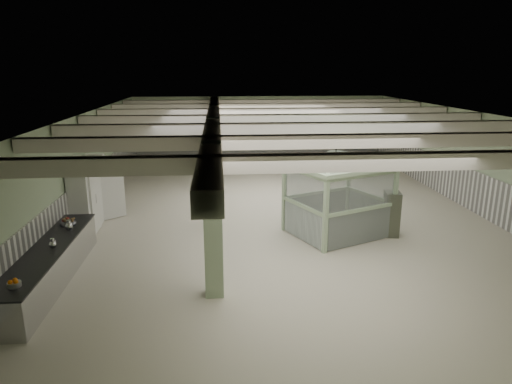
{
  "coord_description": "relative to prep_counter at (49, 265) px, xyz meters",
  "views": [
    {
      "loc": [
        -2.34,
        -15.72,
        5.13
      ],
      "look_at": [
        -1.18,
        -1.75,
        1.3
      ],
      "focal_mm": 32.0,
      "sensor_mm": 36.0,
      "label": 1
    }
  ],
  "objects": [
    {
      "name": "column_c",
      "position": [
        4.04,
        9.06,
        1.34
      ],
      "size": [
        0.42,
        0.42,
        3.6
      ],
      "primitive_type": "cube",
      "color": "#A6BE99",
      "rests_on": "floor"
    },
    {
      "name": "prep_counter",
      "position": [
        0.0,
        0.0,
        0.0
      ],
      "size": [
        0.93,
        5.32,
        0.91
      ],
      "color": "#B8B9BD",
      "rests_on": "floor"
    },
    {
      "name": "floor",
      "position": [
        6.54,
        5.06,
        -0.46
      ],
      "size": [
        20.0,
        20.0,
        0.0
      ],
      "primitive_type": "plane",
      "color": "beige",
      "rests_on": "ground"
    },
    {
      "name": "beam_b",
      "position": [
        6.54,
        0.06,
        2.96
      ],
      "size": [
        13.9,
        0.35,
        0.32
      ],
      "primitive_type": "cube",
      "color": "silver",
      "rests_on": "ceiling"
    },
    {
      "name": "column_d",
      "position": [
        4.04,
        13.06,
        1.34
      ],
      "size": [
        0.42,
        0.42,
        3.6
      ],
      "primitive_type": "cube",
      "color": "#A6BE99",
      "rests_on": "floor"
    },
    {
      "name": "wall_front",
      "position": [
        6.54,
        -4.94,
        1.34
      ],
      "size": [
        14.0,
        0.02,
        3.6
      ],
      "primitive_type": "cube",
      "color": "#A1B792",
      "rests_on": "floor"
    },
    {
      "name": "pendant_mid",
      "position": [
        7.04,
        5.56,
        2.59
      ],
      "size": [
        0.44,
        0.44,
        0.22
      ],
      "primitive_type": "cone",
      "rotation": [
        3.14,
        0.0,
        0.0
      ],
      "color": "#2D3B2C",
      "rests_on": "ceiling"
    },
    {
      "name": "beam_d",
      "position": [
        6.54,
        5.06,
        2.96
      ],
      "size": [
        13.9,
        0.35,
        0.32
      ],
      "primitive_type": "cube",
      "color": "silver",
      "rests_on": "ceiling"
    },
    {
      "name": "walkin_cooler",
      "position": [
        -0.08,
        4.22,
        0.67
      ],
      "size": [
        1.14,
        2.46,
        2.26
      ],
      "color": "silver",
      "rests_on": "floor"
    },
    {
      "name": "wall_right",
      "position": [
        13.54,
        5.06,
        1.34
      ],
      "size": [
        0.02,
        20.0,
        3.6
      ],
      "primitive_type": "cube",
      "color": "#A1B792",
      "rests_on": "floor"
    },
    {
      "name": "wainscot_right",
      "position": [
        13.52,
        5.06,
        0.29
      ],
      "size": [
        0.05,
        19.9,
        1.5
      ],
      "primitive_type": "cube",
      "color": "silver",
      "rests_on": "floor"
    },
    {
      "name": "filing_cabinet",
      "position": [
        9.56,
        2.56,
        0.24
      ],
      "size": [
        0.56,
        0.72,
        1.41
      ],
      "primitive_type": "cube",
      "rotation": [
        0.0,
        0.0,
        -0.17
      ],
      "color": "#505547",
      "rests_on": "floor"
    },
    {
      "name": "pendant_back",
      "position": [
        7.04,
        10.56,
        2.59
      ],
      "size": [
        0.44,
        0.44,
        0.22
      ],
      "primitive_type": "cone",
      "rotation": [
        3.14,
        0.0,
        0.0
      ],
      "color": "#2D3B2C",
      "rests_on": "ceiling"
    },
    {
      "name": "wall_back",
      "position": [
        6.54,
        15.06,
        1.34
      ],
      "size": [
        14.0,
        0.02,
        3.6
      ],
      "primitive_type": "cube",
      "color": "#A1B792",
      "rests_on": "floor"
    },
    {
      "name": "pitcher_near",
      "position": [
        0.15,
        -0.02,
        0.57
      ],
      "size": [
        0.18,
        0.2,
        0.25
      ],
      "primitive_type": null,
      "rotation": [
        0.0,
        0.0,
        0.02
      ],
      "color": "#B8B9BD",
      "rests_on": "prep_counter"
    },
    {
      "name": "beam_g",
      "position": [
        6.54,
        12.56,
        2.96
      ],
      "size": [
        13.9,
        0.35,
        0.32
      ],
      "primitive_type": "cube",
      "color": "silver",
      "rests_on": "ceiling"
    },
    {
      "name": "pitcher_far",
      "position": [
        0.15,
        1.26,
        0.58
      ],
      "size": [
        0.22,
        0.24,
        0.29
      ],
      "primitive_type": null,
      "rotation": [
        0.0,
        0.0,
        0.09
      ],
      "color": "#B8B9BD",
      "rests_on": "prep_counter"
    },
    {
      "name": "beam_a",
      "position": [
        6.54,
        -2.44,
        2.96
      ],
      "size": [
        13.9,
        0.35,
        0.32
      ],
      "primitive_type": "cube",
      "color": "silver",
      "rests_on": "ceiling"
    },
    {
      "name": "wall_left",
      "position": [
        -0.46,
        5.06,
        1.34
      ],
      "size": [
        0.02,
        20.0,
        3.6
      ],
      "primitive_type": "cube",
      "color": "#A1B792",
      "rests_on": "floor"
    },
    {
      "name": "column_b",
      "position": [
        4.04,
        4.06,
        1.34
      ],
      "size": [
        0.42,
        0.42,
        3.6
      ],
      "primitive_type": "cube",
      "color": "#A6BE99",
      "rests_on": "floor"
    },
    {
      "name": "wainscot_back",
      "position": [
        6.54,
        15.03,
        0.29
      ],
      "size": [
        13.9,
        0.05,
        1.5
      ],
      "primitive_type": "cube",
      "color": "silver",
      "rests_on": "floor"
    },
    {
      "name": "guard_booth",
      "position": [
        7.91,
        2.82,
        1.14
      ],
      "size": [
        3.61,
        3.39,
        2.39
      ],
      "rotation": [
        0.0,
        0.0,
        0.42
      ],
      "color": "#AAC59E",
      "rests_on": "floor"
    },
    {
      "name": "veg_colander",
      "position": [
        -0.02,
        1.73,
        0.54
      ],
      "size": [
        0.55,
        0.55,
        0.2
      ],
      "primitive_type": null,
      "rotation": [
        0.0,
        0.0,
        -0.27
      ],
      "color": "#3F4045",
      "rests_on": "prep_counter"
    },
    {
      "name": "beam_c",
      "position": [
        6.54,
        2.56,
        2.96
      ],
      "size": [
        13.9,
        0.35,
        0.32
      ],
      "primitive_type": "cube",
      "color": "silver",
      "rests_on": "ceiling"
    },
    {
      "name": "ceiling",
      "position": [
        6.54,
        5.06,
        3.14
      ],
      "size": [
        14.0,
        20.0,
        0.02
      ],
      "primitive_type": "cube",
      "color": "beige",
      "rests_on": "wall_back"
    },
    {
      "name": "beam_e",
      "position": [
        6.54,
        7.56,
        2.96
      ],
      "size": [
        13.9,
        0.35,
        0.32
      ],
      "primitive_type": "cube",
      "color": "silver",
      "rests_on": "ceiling"
    },
    {
      "name": "beam_f",
      "position": [
        6.54,
        10.06,
        2.96
      ],
      "size": [
        13.9,
        0.35,
        0.32
      ],
      "primitive_type": "cube",
      "color": "silver",
      "rests_on": "ceiling"
    },
    {
      "name": "pendant_front",
      "position": [
        7.04,
        0.06,
        2.59
      ],
      "size": [
        0.44,
        0.44,
        0.22
      ],
      "primitive_type": "cone",
      "rotation": [
        3.14,
        0.0,
        0.0
      ],
      "color": "#2D3B2C",
      "rests_on": "ceiling"
    },
    {
      "name": "girder",
      "position": [
        4.04,
        5.06,
        2.92
      ],
      "size": [
        0.45,
        19.9,
        0.4
      ],
      "primitive_type": "cube",
      "color": "silver",
      "rests_on": "ceiling"
    },
    {
      "name": "wainscot_left",
      "position": [
        -0.43,
        5.06,
        0.29
      ],
      "size": [
        0.05,
        19.9,
        1.5
      ],
      "primitive_type": "cube",
      "color": "silver",
      "rests_on": "floor"
    },
    {
      "name": "orange_bowl",
      "position": [
        0.08,
        -2.02,
        0.49
      ],
      "size": [
        0.29,
        0.29,
        0.1
      ],
      "primitive_type": "cylinder",
      "rotation": [
        0.0,
        0.0,
        -0.11
      ],
      "color": "#B2B2B7",
      "rests_on": "prep_counter"
    },
    {
      "name": "column_a",
      "position": [
        4.04,
        -0.94,
        1.34
      ],
      "size": [
        0.42,
        0.42,
        3.6
      ],
      "primitive_type": "cube",
      "color": "#A6BE99",
      "rests_on": "floor"
    }
  ]
}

